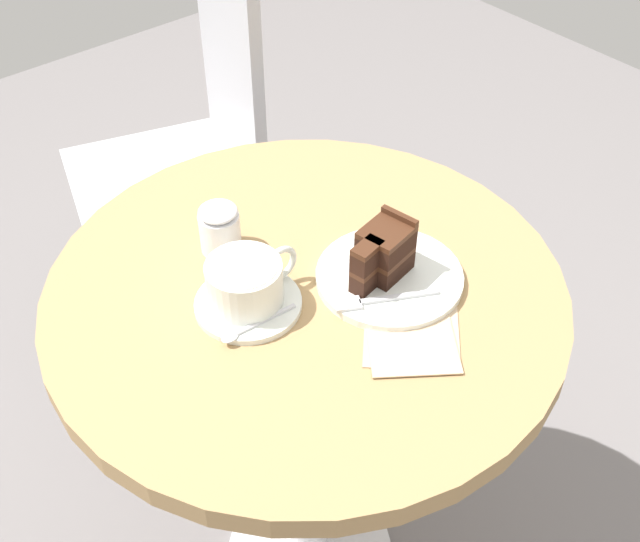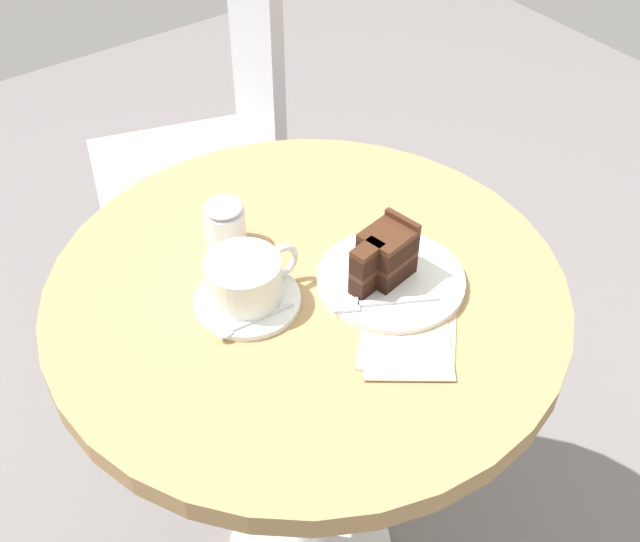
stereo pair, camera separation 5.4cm
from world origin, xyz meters
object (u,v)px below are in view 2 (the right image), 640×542
coffee_cup (245,278)px  cafe_chair (221,126)px  saucer (247,300)px  fork (373,303)px  napkin (407,342)px  sugar_pot (225,224)px  cake_plate (391,280)px  cake_slice (384,255)px  teaspoon (246,324)px

coffee_cup → cafe_chair: (0.32, 0.64, -0.22)m
coffee_cup → saucer: bearing=-114.8°
fork → saucer: bearing=-12.7°
napkin → sugar_pot: 0.31m
saucer → coffee_cup: coffee_cup is taller
saucer → cafe_chair: bearing=63.3°
cake_plate → sugar_pot: (-0.14, 0.20, 0.03)m
cafe_chair → coffee_cup: bearing=-9.1°
cake_slice → napkin: size_ratio=0.59×
cake_plate → fork: bearing=-153.5°
saucer → sugar_pot: 0.13m
fork → cake_plate: bearing=-125.0°
coffee_cup → sugar_pot: size_ratio=1.80×
coffee_cup → cake_slice: size_ratio=1.33×
cake_plate → cafe_chair: (0.15, 0.73, -0.18)m
saucer → teaspoon: size_ratio=1.30×
teaspoon → cake_plate: teaspoon is taller
cake_slice → sugar_pot: size_ratio=1.35×
cafe_chair → sugar_pot: bearing=-10.9°
cake_slice → sugar_pot: bearing=124.0°
saucer → cake_plate: 0.20m
cake_plate → napkin: size_ratio=1.16×
saucer → cake_slice: size_ratio=1.39×
fork → napkin: fork is taller
teaspoon → cafe_chair: (0.35, 0.69, -0.19)m
coffee_cup → cake_plate: (0.18, -0.09, -0.03)m
coffee_cup → cafe_chair: 0.75m
teaspoon → cake_slice: bearing=175.3°
saucer → napkin: size_ratio=0.82×
teaspoon → cake_plate: 0.21m
coffee_cup → teaspoon: 0.06m
saucer → fork: (0.12, -0.11, 0.01)m
coffee_cup → cake_slice: bearing=-25.1°
cake_slice → napkin: (-0.05, -0.11, -0.05)m
coffee_cup → cafe_chair: cafe_chair is taller
cake_slice → cake_plate: bearing=-46.7°
sugar_pot → fork: bearing=-69.6°
saucer → napkin: saucer is taller
fork → cafe_chair: (0.20, 0.75, -0.19)m
sugar_pot → saucer: bearing=-108.4°
cafe_chair → teaspoon: bearing=-9.6°
napkin → coffee_cup: bearing=123.5°
saucer → cafe_chair: cafe_chair is taller
cake_slice → teaspoon: bearing=170.4°
cake_slice → saucer: bearing=156.4°
cake_slice → fork: 0.07m
saucer → sugar_pot: (0.04, 0.12, 0.03)m
cake_plate → napkin: bearing=-118.8°
cake_plate → fork: (-0.05, -0.03, 0.01)m
coffee_cup → napkin: size_ratio=0.78×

